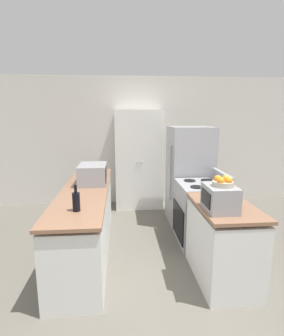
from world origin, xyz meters
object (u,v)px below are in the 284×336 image
(microwave, at_px, (93,174))
(stove, at_px, (201,213))
(wine_bottle, at_px, (76,201))
(toaster_oven, at_px, (220,198))
(pantry_cabinet, at_px, (139,160))
(refrigerator, at_px, (189,175))
(fruit_bowl, at_px, (223,182))

(microwave, bearing_deg, stove, -5.82)
(wine_bottle, bearing_deg, microwave, 86.79)
(toaster_oven, bearing_deg, wine_bottle, 176.02)
(pantry_cabinet, height_order, refrigerator, pantry_cabinet)
(wine_bottle, bearing_deg, pantry_cabinet, 72.21)
(fruit_bowl, bearing_deg, refrigerator, 85.14)
(pantry_cabinet, height_order, wine_bottle, pantry_cabinet)
(wine_bottle, xyz_separation_m, fruit_bowl, (1.47, -0.12, 0.20))
(refrigerator, relative_size, microwave, 3.18)
(refrigerator, bearing_deg, microwave, -158.43)
(stove, xyz_separation_m, microwave, (-1.54, 0.16, 0.57))
(pantry_cabinet, bearing_deg, stove, -64.24)
(microwave, distance_m, toaster_oven, 1.83)
(refrigerator, bearing_deg, wine_bottle, -133.48)
(refrigerator, distance_m, microwave, 1.69)
(stove, distance_m, fruit_bowl, 1.29)
(refrigerator, relative_size, toaster_oven, 4.36)
(microwave, distance_m, fruit_bowl, 1.86)
(stove, distance_m, microwave, 1.65)
(wine_bottle, relative_size, toaster_oven, 0.73)
(pantry_cabinet, bearing_deg, wine_bottle, -107.79)
(microwave, bearing_deg, fruit_bowl, -40.76)
(wine_bottle, height_order, toaster_oven, wine_bottle)
(toaster_oven, bearing_deg, microwave, 139.33)
(microwave, bearing_deg, toaster_oven, -40.67)
(toaster_oven, height_order, fruit_bowl, fruit_bowl)
(wine_bottle, bearing_deg, fruit_bowl, -4.60)
(toaster_oven, bearing_deg, fruit_bowl, -47.47)
(fruit_bowl, bearing_deg, pantry_cabinet, 103.63)
(toaster_oven, bearing_deg, pantry_cabinet, 103.40)
(stove, height_order, toaster_oven, toaster_oven)
(stove, bearing_deg, toaster_oven, -98.09)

